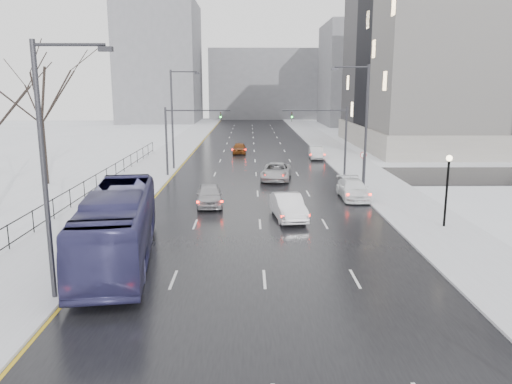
{
  "coord_description": "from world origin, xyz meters",
  "views": [
    {
      "loc": [
        -0.64,
        1.37,
        8.31
      ],
      "look_at": [
        -0.28,
        28.94,
        2.5
      ],
      "focal_mm": 35.0,
      "sensor_mm": 36.0,
      "label": 1
    }
  ],
  "objects_px": {
    "lamppost_r_mid": "(447,180)",
    "sedan_right_distant": "(316,153)",
    "streetlight_r_mid": "(363,123)",
    "mast_signal_left": "(178,133)",
    "streetlight_l_near": "(49,160)",
    "mast_signal_right": "(334,133)",
    "sedan_center_near": "(209,195)",
    "sedan_center_far": "(239,148)",
    "streetlight_l_far": "(174,114)",
    "sedan_right_near": "(288,207)",
    "sedan_right_cross": "(276,171)",
    "bus": "(118,226)",
    "no_uturn_sign": "(363,158)",
    "tree_park_e": "(47,185)",
    "sedan_right_far": "(353,189)"
  },
  "relations": [
    {
      "from": "lamppost_r_mid",
      "to": "sedan_right_distant",
      "type": "bearing_deg",
      "value": 97.34
    },
    {
      "from": "streetlight_r_mid",
      "to": "mast_signal_left",
      "type": "height_order",
      "value": "streetlight_r_mid"
    },
    {
      "from": "streetlight_l_near",
      "to": "mast_signal_right",
      "type": "relative_size",
      "value": 1.54
    },
    {
      "from": "sedan_center_near",
      "to": "sedan_center_far",
      "type": "distance_m",
      "value": 28.45
    },
    {
      "from": "lamppost_r_mid",
      "to": "sedan_center_far",
      "type": "xyz_separation_m",
      "value": [
        -12.93,
        34.44,
        -2.2
      ]
    },
    {
      "from": "sedan_center_far",
      "to": "streetlight_l_far",
      "type": "bearing_deg",
      "value": -116.24
    },
    {
      "from": "streetlight_l_near",
      "to": "mast_signal_right",
      "type": "distance_m",
      "value": 32.03
    },
    {
      "from": "sedan_right_near",
      "to": "sedan_right_cross",
      "type": "height_order",
      "value": "sedan_right_near"
    },
    {
      "from": "sedan_center_near",
      "to": "sedan_right_cross",
      "type": "height_order",
      "value": "sedan_center_near"
    },
    {
      "from": "streetlight_r_mid",
      "to": "lamppost_r_mid",
      "type": "height_order",
      "value": "streetlight_r_mid"
    },
    {
      "from": "bus",
      "to": "sedan_right_distant",
      "type": "height_order",
      "value": "bus"
    },
    {
      "from": "sedan_right_cross",
      "to": "sedan_right_near",
      "type": "bearing_deg",
      "value": -82.02
    },
    {
      "from": "sedan_center_near",
      "to": "no_uturn_sign",
      "type": "bearing_deg",
      "value": 26.92
    },
    {
      "from": "mast_signal_left",
      "to": "sedan_right_near",
      "type": "xyz_separation_m",
      "value": [
        9.15,
        -15.69,
        -3.27
      ]
    },
    {
      "from": "mast_signal_right",
      "to": "sedan_right_distant",
      "type": "distance_m",
      "value": 12.0
    },
    {
      "from": "streetlight_l_far",
      "to": "mast_signal_left",
      "type": "height_order",
      "value": "streetlight_l_far"
    },
    {
      "from": "tree_park_e",
      "to": "sedan_center_far",
      "type": "bearing_deg",
      "value": 51.48
    },
    {
      "from": "streetlight_l_far",
      "to": "sedan_right_cross",
      "type": "height_order",
      "value": "streetlight_l_far"
    },
    {
      "from": "mast_signal_left",
      "to": "sedan_right_far",
      "type": "relative_size",
      "value": 1.31
    },
    {
      "from": "mast_signal_right",
      "to": "sedan_right_cross",
      "type": "xyz_separation_m",
      "value": [
        -5.54,
        -1.93,
        -3.31
      ]
    },
    {
      "from": "bus",
      "to": "no_uturn_sign",
      "type": "bearing_deg",
      "value": 42.25
    },
    {
      "from": "sedan_center_far",
      "to": "tree_park_e",
      "type": "bearing_deg",
      "value": -128.12
    },
    {
      "from": "streetlight_l_far",
      "to": "bus",
      "type": "xyz_separation_m",
      "value": [
        1.17,
        -27.36,
        -3.86
      ]
    },
    {
      "from": "streetlight_l_near",
      "to": "streetlight_l_far",
      "type": "xyz_separation_m",
      "value": [
        0.0,
        32.0,
        0.0
      ]
    },
    {
      "from": "sedan_center_near",
      "to": "sedan_right_distant",
      "type": "xyz_separation_m",
      "value": [
        10.7,
        23.48,
        -0.06
      ]
    },
    {
      "from": "no_uturn_sign",
      "to": "mast_signal_left",
      "type": "bearing_deg",
      "value": 166.4
    },
    {
      "from": "streetlight_l_near",
      "to": "bus",
      "type": "relative_size",
      "value": 0.81
    },
    {
      "from": "streetlight_l_near",
      "to": "sedan_right_near",
      "type": "relative_size",
      "value": 2.07
    },
    {
      "from": "tree_park_e",
      "to": "sedan_right_near",
      "type": "bearing_deg",
      "value": -30.29
    },
    {
      "from": "mast_signal_left",
      "to": "sedan_right_far",
      "type": "height_order",
      "value": "mast_signal_left"
    },
    {
      "from": "streetlight_r_mid",
      "to": "sedan_center_far",
      "type": "bearing_deg",
      "value": 112.44
    },
    {
      "from": "bus",
      "to": "mast_signal_right",
      "type": "bearing_deg",
      "value": 50.66
    },
    {
      "from": "lamppost_r_mid",
      "to": "sedan_center_near",
      "type": "height_order",
      "value": "lamppost_r_mid"
    },
    {
      "from": "streetlight_r_mid",
      "to": "sedan_right_far",
      "type": "height_order",
      "value": "streetlight_r_mid"
    },
    {
      "from": "no_uturn_sign",
      "to": "streetlight_l_far",
      "type": "bearing_deg",
      "value": 155.27
    },
    {
      "from": "mast_signal_right",
      "to": "sedan_right_near",
      "type": "height_order",
      "value": "mast_signal_right"
    },
    {
      "from": "streetlight_l_far",
      "to": "sedan_center_far",
      "type": "bearing_deg",
      "value": 63.36
    },
    {
      "from": "streetlight_l_near",
      "to": "sedan_center_far",
      "type": "height_order",
      "value": "streetlight_l_near"
    },
    {
      "from": "streetlight_l_far",
      "to": "mast_signal_right",
      "type": "bearing_deg",
      "value": -14.48
    },
    {
      "from": "lamppost_r_mid",
      "to": "mast_signal_right",
      "type": "distance_m",
      "value": 18.41
    },
    {
      "from": "streetlight_r_mid",
      "to": "lamppost_r_mid",
      "type": "xyz_separation_m",
      "value": [
        2.83,
        -10.0,
        -2.67
      ]
    },
    {
      "from": "mast_signal_right",
      "to": "sedan_right_far",
      "type": "relative_size",
      "value": 1.31
    },
    {
      "from": "tree_park_e",
      "to": "sedan_right_far",
      "type": "relative_size",
      "value": 2.72
    },
    {
      "from": "mast_signal_right",
      "to": "bus",
      "type": "bearing_deg",
      "value": -121.53
    },
    {
      "from": "mast_signal_right",
      "to": "no_uturn_sign",
      "type": "relative_size",
      "value": 2.41
    },
    {
      "from": "mast_signal_right",
      "to": "sedan_right_distant",
      "type": "relative_size",
      "value": 1.53
    },
    {
      "from": "tree_park_e",
      "to": "sedan_center_near",
      "type": "distance_m",
      "value": 16.74
    },
    {
      "from": "sedan_right_cross",
      "to": "sedan_right_far",
      "type": "bearing_deg",
      "value": -47.83
    },
    {
      "from": "lamppost_r_mid",
      "to": "mast_signal_right",
      "type": "xyz_separation_m",
      "value": [
        -3.67,
        18.0,
        1.16
      ]
    },
    {
      "from": "streetlight_r_mid",
      "to": "lamppost_r_mid",
      "type": "bearing_deg",
      "value": -74.18
    }
  ]
}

